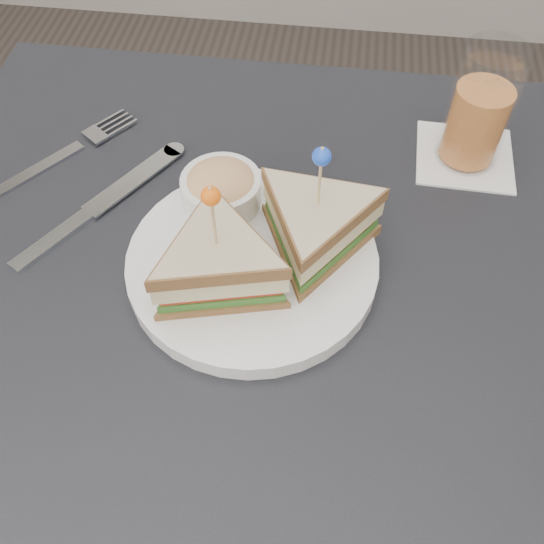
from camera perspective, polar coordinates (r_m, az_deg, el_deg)
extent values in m
plane|color=#3F3833|center=(1.27, -0.55, -22.63)|extent=(3.50, 3.50, 0.00)
cube|color=black|center=(0.59, -1.10, -4.49)|extent=(0.80, 0.80, 0.03)
cylinder|color=black|center=(1.17, -15.55, 2.04)|extent=(0.04, 0.04, 0.72)
cylinder|color=black|center=(1.13, 19.68, -1.61)|extent=(0.04, 0.04, 0.72)
cylinder|color=white|center=(0.60, -1.84, 0.74)|extent=(0.31, 0.31, 0.01)
cylinder|color=white|center=(0.59, -1.87, 1.31)|extent=(0.31, 0.31, 0.00)
cylinder|color=#E4BF83|center=(0.50, -5.51, 4.79)|extent=(0.00, 0.00, 0.08)
sphere|color=#FF6410|center=(0.48, -5.78, 7.11)|extent=(0.02, 0.02, 0.02)
cylinder|color=#E4BF83|center=(0.53, 4.49, 8.46)|extent=(0.00, 0.00, 0.08)
sphere|color=blue|center=(0.51, 4.70, 10.78)|extent=(0.02, 0.02, 0.02)
cylinder|color=white|center=(0.63, -4.77, 7.50)|extent=(0.10, 0.10, 0.04)
ellipsoid|color=#E0B772|center=(0.62, -4.85, 8.32)|extent=(0.09, 0.09, 0.03)
cube|color=#B9BCC5|center=(0.74, -21.75, 8.60)|extent=(0.09, 0.12, 0.00)
cube|color=#B9BCC5|center=(0.77, -16.29, 12.26)|extent=(0.04, 0.03, 0.00)
cube|color=silver|center=(0.66, -19.64, 3.07)|extent=(0.07, 0.10, 0.01)
cube|color=silver|center=(0.70, -12.95, 8.44)|extent=(0.09, 0.12, 0.00)
cylinder|color=silver|center=(0.73, -9.20, 11.28)|extent=(0.03, 0.03, 0.00)
cube|color=white|center=(0.75, 17.66, 10.33)|extent=(0.11, 0.11, 0.00)
cylinder|color=#D37B3B|center=(0.72, 18.61, 13.13)|extent=(0.06, 0.06, 0.09)
cylinder|color=white|center=(0.71, 19.07, 14.45)|extent=(0.07, 0.07, 0.14)
cube|color=white|center=(0.70, 20.19, 15.82)|extent=(0.02, 0.02, 0.02)
cube|color=white|center=(0.69, 18.51, 15.27)|extent=(0.02, 0.02, 0.02)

